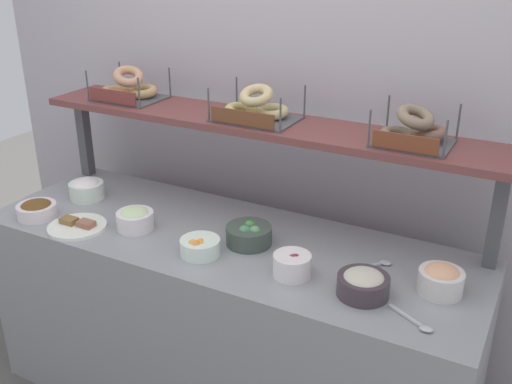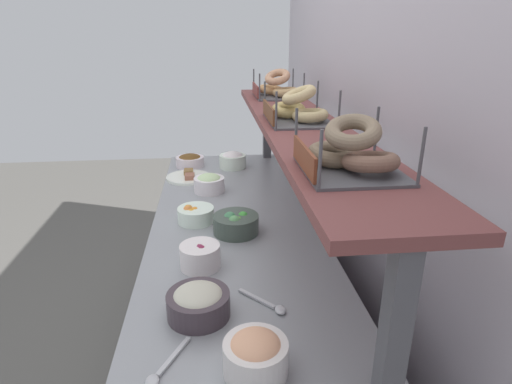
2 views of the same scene
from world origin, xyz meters
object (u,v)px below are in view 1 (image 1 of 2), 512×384
Objects in this scene: bowl_veggie_mix at (249,234)px; serving_spoon_by_edge at (376,264)px; bagel_basket_sesame at (129,89)px; bagel_basket_poppy at (413,132)px; bowl_cream_cheese at (86,189)px; bowl_chocolate_spread at (37,209)px; serving_plate_white at (77,226)px; bagel_basket_plain at (256,109)px; bowl_scallion_spread at (135,218)px; bowl_lox_spread at (441,280)px; bowl_beet_salad at (292,265)px; bowl_tuna_salad at (363,283)px; serving_spoon_near_plate at (417,323)px; bowl_fruit_salad at (200,247)px.

bowl_veggie_mix is 1.29× the size of serving_spoon_by_edge.
bagel_basket_poppy is at bearing -0.81° from bagel_basket_sesame.
bowl_chocolate_spread is at bearing -101.11° from bowl_cream_cheese.
bowl_cream_cheese is at bearing 177.92° from bowl_veggie_mix.
serving_plate_white is 1.72× the size of serving_spoon_by_edge.
bagel_basket_plain is (0.78, 0.22, 0.43)m from bowl_cream_cheese.
bowl_cream_cheese is 1.03× the size of bowl_scallion_spread.
serving_plate_white is (-0.22, -0.12, -0.04)m from bowl_scallion_spread.
bagel_basket_sesame is at bearing 99.51° from serving_plate_white.
bagel_basket_plain is at bearing 43.88° from bowl_scallion_spread.
bowl_chocolate_spread is at bearing -166.46° from bowl_veggie_mix.
bagel_basket_sesame is at bearing 178.24° from bagel_basket_plain.
bowl_cream_cheese is at bearing 125.02° from serving_plate_white.
bagel_basket_plain is at bearing 163.00° from bowl_lox_spread.
bowl_veggie_mix is 0.51m from serving_spoon_by_edge.
bowl_veggie_mix is 0.88m from bowl_cream_cheese.
bagel_basket_poppy reaches higher than bowl_chocolate_spread.
bowl_beet_salad is 0.77× the size of bowl_tuna_salad.
bowl_scallion_spread reaches higher than serving_spoon_near_plate.
bowl_chocolate_spread is 1.46m from bowl_tuna_salad.
serving_plate_white reaches higher than serving_spoon_by_edge.
bowl_fruit_salad is at bearing -159.46° from serving_spoon_by_edge.
serving_spoon_near_plate is (0.73, -0.22, -0.03)m from bowl_veggie_mix.
bowl_lox_spread is 1.09× the size of serving_spoon_by_edge.
serving_plate_white is at bearing -162.26° from bowl_veggie_mix.
bowl_tuna_salad is 1.44m from bagel_basket_sesame.
bagel_basket_sesame reaches higher than bowl_tuna_salad.
serving_spoon_by_edge is 1.39m from bagel_basket_sesame.
bowl_fruit_salad is 0.91m from bagel_basket_sesame.
bowl_scallion_spread is (0.45, 0.12, 0.01)m from bowl_chocolate_spread.
bowl_cream_cheese is 1.39m from serving_spoon_by_edge.
bagel_basket_plain is (-0.63, 0.40, 0.43)m from bowl_tuna_salad.
serving_plate_white is at bearing -151.98° from bowl_scallion_spread.
bowl_beet_salad is (1.19, 0.08, 0.01)m from bowl_chocolate_spread.
bowl_chocolate_spread is 1.06× the size of bowl_cream_cheese.
bowl_veggie_mix is 0.94m from bagel_basket_sesame.
serving_spoon_by_edge is 0.51× the size of bagel_basket_poppy.
bowl_tuna_salad is at bearing -1.85° from bowl_scallion_spread.
bowl_tuna_salad is at bearing 158.15° from serving_spoon_near_plate.
bowl_fruit_salad is at bearing -177.52° from bowl_tuna_salad.
bowl_lox_spread reaches higher than bowl_beet_salad.
serving_spoon_near_plate is at bearing -18.34° from bagel_basket_sesame.
serving_spoon_near_plate is at bearing -5.44° from bowl_scallion_spread.
bagel_basket_poppy is (0.65, 0.00, 0.00)m from bagel_basket_plain.
bagel_basket_sesame is (-0.30, 0.39, 0.43)m from bowl_scallion_spread.
bagel_basket_sesame reaches higher than serving_spoon_near_plate.
bowl_lox_spread is 0.94× the size of serving_spoon_near_plate.
bowl_chocolate_spread is 0.61× the size of bagel_basket_poppy.
bowl_chocolate_spread is 1.66m from serving_spoon_near_plate.
serving_spoon_by_edge is (0.99, 0.17, -0.04)m from bowl_scallion_spread.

